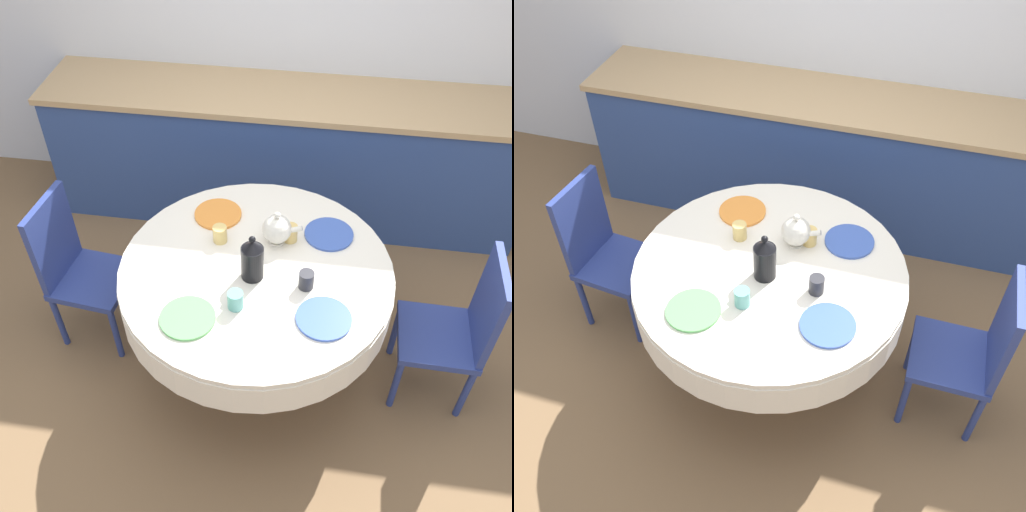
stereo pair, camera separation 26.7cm
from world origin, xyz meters
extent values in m
plane|color=brown|center=(0.00, 0.00, 0.00)|extent=(12.00, 12.00, 0.00)
cube|color=silver|center=(0.00, 1.73, 1.30)|extent=(7.00, 0.05, 2.60)
cube|color=#2D4784|center=(0.00, 1.40, 0.45)|extent=(3.20, 0.60, 0.91)
cube|color=tan|center=(0.00, 1.40, 0.93)|extent=(3.24, 0.64, 0.04)
cylinder|color=brown|center=(0.00, 0.00, 0.02)|extent=(0.44, 0.44, 0.04)
cylinder|color=brown|center=(0.00, 0.00, 0.30)|extent=(0.11, 0.11, 0.51)
cylinder|color=silver|center=(0.00, 0.00, 0.64)|extent=(1.36, 1.36, 0.18)
cylinder|color=silver|center=(0.00, 0.00, 0.75)|extent=(1.35, 1.35, 0.03)
cube|color=navy|center=(0.95, -0.02, 0.42)|extent=(0.41, 0.41, 0.04)
cube|color=navy|center=(1.13, -0.02, 0.69)|extent=(0.04, 0.38, 0.50)
cylinder|color=navy|center=(0.77, -0.19, 0.20)|extent=(0.04, 0.04, 0.40)
cylinder|color=navy|center=(0.77, 0.16, 0.20)|extent=(0.04, 0.04, 0.40)
cylinder|color=navy|center=(1.12, -0.20, 0.20)|extent=(0.04, 0.04, 0.40)
cylinder|color=navy|center=(1.13, 0.16, 0.20)|extent=(0.04, 0.04, 0.40)
cube|color=navy|center=(-0.94, 0.10, 0.42)|extent=(0.44, 0.44, 0.04)
cube|color=navy|center=(-1.12, 0.12, 0.69)|extent=(0.08, 0.38, 0.50)
cylinder|color=navy|center=(-0.75, 0.26, 0.20)|extent=(0.04, 0.04, 0.40)
cylinder|color=navy|center=(-0.78, -0.09, 0.20)|extent=(0.04, 0.04, 0.40)
cylinder|color=navy|center=(-1.10, 0.30, 0.20)|extent=(0.04, 0.04, 0.40)
cylinder|color=navy|center=(-1.14, -0.05, 0.20)|extent=(0.04, 0.04, 0.40)
cylinder|color=#5BA85B|center=(-0.26, -0.37, 0.77)|extent=(0.25, 0.25, 0.01)
cylinder|color=#5BA39E|center=(-0.06, -0.26, 0.81)|extent=(0.07, 0.07, 0.09)
cylinder|color=#3856AD|center=(0.35, -0.28, 0.77)|extent=(0.25, 0.25, 0.01)
cylinder|color=#28282D|center=(0.25, -0.09, 0.81)|extent=(0.07, 0.07, 0.09)
cylinder|color=orange|center=(-0.26, 0.36, 0.77)|extent=(0.25, 0.25, 0.01)
cylinder|color=#DBB766|center=(-0.21, 0.17, 0.81)|extent=(0.07, 0.07, 0.09)
cylinder|color=#3856AD|center=(0.34, 0.29, 0.77)|extent=(0.25, 0.25, 0.01)
cylinder|color=#DBB766|center=(0.14, 0.23, 0.81)|extent=(0.07, 0.07, 0.09)
cylinder|color=black|center=(-0.01, -0.06, 0.85)|extent=(0.11, 0.11, 0.18)
cone|color=black|center=(-0.01, -0.06, 0.96)|extent=(0.10, 0.10, 0.04)
sphere|color=black|center=(-0.01, -0.06, 1.00)|extent=(0.03, 0.03, 0.03)
cylinder|color=silver|center=(0.08, 0.20, 0.77)|extent=(0.08, 0.08, 0.01)
sphere|color=silver|center=(0.08, 0.20, 0.85)|extent=(0.15, 0.15, 0.15)
cylinder|color=silver|center=(0.17, 0.20, 0.86)|extent=(0.09, 0.03, 0.05)
sphere|color=silver|center=(0.08, 0.20, 0.94)|extent=(0.03, 0.03, 0.03)
camera|label=1|loc=(0.29, -1.93, 2.77)|focal=40.00mm
camera|label=2|loc=(0.55, -1.88, 2.77)|focal=40.00mm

